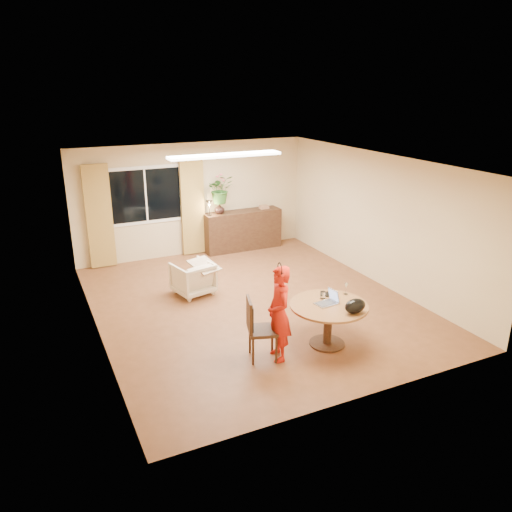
{
  "coord_description": "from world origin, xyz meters",
  "views": [
    {
      "loc": [
        -3.55,
        -7.65,
        3.87
      ],
      "look_at": [
        -0.02,
        -0.2,
        0.99
      ],
      "focal_mm": 35.0,
      "sensor_mm": 36.0,
      "label": 1
    }
  ],
  "objects_px": {
    "dining_table": "(328,313)",
    "dining_chair": "(263,329)",
    "child": "(279,314)",
    "sideboard": "(243,230)",
    "armchair": "(193,278)"
  },
  "relations": [
    {
      "from": "armchair",
      "to": "sideboard",
      "type": "distance_m",
      "value": 2.9
    },
    {
      "from": "dining_table",
      "to": "dining_chair",
      "type": "distance_m",
      "value": 1.09
    },
    {
      "from": "child",
      "to": "armchair",
      "type": "distance_m",
      "value": 2.87
    },
    {
      "from": "dining_table",
      "to": "sideboard",
      "type": "distance_m",
      "value": 4.95
    },
    {
      "from": "armchair",
      "to": "sideboard",
      "type": "relative_size",
      "value": 0.37
    },
    {
      "from": "dining_table",
      "to": "child",
      "type": "distance_m",
      "value": 0.89
    },
    {
      "from": "sideboard",
      "to": "dining_chair",
      "type": "bearing_deg",
      "value": -110.62
    },
    {
      "from": "dining_chair",
      "to": "child",
      "type": "bearing_deg",
      "value": -6.94
    },
    {
      "from": "armchair",
      "to": "dining_chair",
      "type": "bearing_deg",
      "value": 80.62
    },
    {
      "from": "dining_chair",
      "to": "sideboard",
      "type": "bearing_deg",
      "value": 86.29
    },
    {
      "from": "dining_table",
      "to": "dining_chair",
      "type": "relative_size",
      "value": 1.25
    },
    {
      "from": "dining_table",
      "to": "sideboard",
      "type": "bearing_deg",
      "value": 81.48
    },
    {
      "from": "dining_chair",
      "to": "sideboard",
      "type": "distance_m",
      "value": 5.16
    },
    {
      "from": "dining_table",
      "to": "sideboard",
      "type": "height_order",
      "value": "sideboard"
    },
    {
      "from": "dining_chair",
      "to": "sideboard",
      "type": "height_order",
      "value": "dining_chair"
    }
  ]
}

